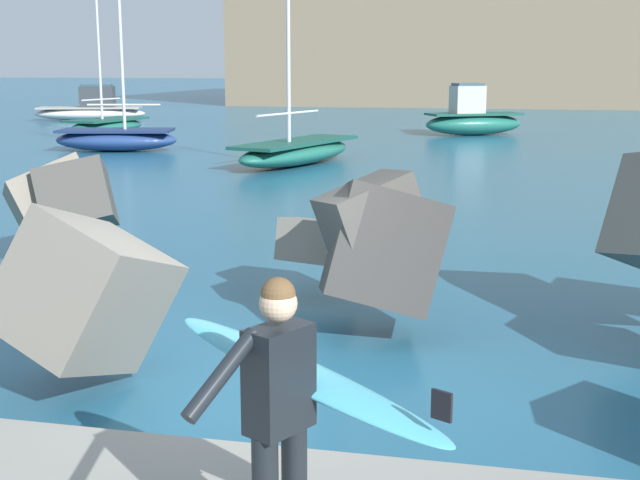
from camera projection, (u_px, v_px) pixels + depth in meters
name	position (u px, v px, depth m)	size (l,w,h in m)	color
ground_plane	(247.00, 383.00, 8.53)	(400.00, 400.00, 0.00)	#235B7A
breakwater_jetty	(57.00, 233.00, 10.44)	(30.48, 7.64, 2.69)	gray
surfer_with_board	(288.00, 399.00, 4.81)	(2.02, 1.54, 1.78)	black
boat_near_left	(116.00, 138.00, 31.62)	(4.80, 2.80, 7.77)	navy
boat_near_right	(473.00, 119.00, 38.80)	(4.90, 3.60, 2.35)	#1E6656
boat_mid_left	(296.00, 151.00, 27.26)	(3.41, 6.29, 6.38)	#1E6656
boat_mid_centre	(107.00, 124.00, 39.52)	(2.82, 4.88, 7.97)	#1E6656
boat_mid_right	(92.00, 110.00, 49.17)	(6.61, 3.68, 2.09)	beige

